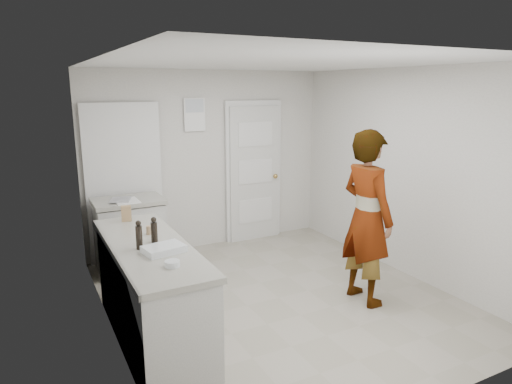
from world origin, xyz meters
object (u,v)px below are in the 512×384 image
spice_jar (149,230)px  oil_cruet_b (139,235)px  person (367,218)px  cake_mix_box (126,213)px  oil_cruet_a (154,230)px  egg_bowl (172,264)px  baking_dish (164,249)px

spice_jar → oil_cruet_b: 0.41m
person → cake_mix_box: person is taller
oil_cruet_a → egg_bowl: 0.63m
person → oil_cruet_b: (-2.34, 0.16, 0.12)m
egg_bowl → oil_cruet_b: bearing=104.3°
oil_cruet_a → oil_cruet_b: oil_cruet_b is taller
spice_jar → baking_dish: spice_jar is taller
oil_cruet_b → oil_cruet_a: bearing=36.1°
oil_cruet_b → baking_dish: size_ratio=0.71×
spice_jar → egg_bowl: size_ratio=0.69×
person → oil_cruet_a: 2.20m
oil_cruet_b → spice_jar: bearing=64.0°
spice_jar → cake_mix_box: bearing=100.2°
cake_mix_box → baking_dish: cake_mix_box is taller
spice_jar → oil_cruet_a: 0.25m
oil_cruet_a → cake_mix_box: bearing=95.9°
baking_dish → cake_mix_box: bearing=94.3°
person → oil_cruet_b: bearing=84.2°
cake_mix_box → oil_cruet_b: oil_cruet_b is taller
spice_jar → egg_bowl: spice_jar is taller
baking_dish → spice_jar: bearing=88.4°
person → baking_dish: (-2.18, -0.01, 0.02)m
spice_jar → oil_cruet_a: bearing=-93.4°
cake_mix_box → baking_dish: 1.06m
cake_mix_box → oil_cruet_a: size_ratio=0.71×
baking_dish → person: bearing=0.3°
spice_jar → baking_dish: bearing=-91.6°
cake_mix_box → egg_bowl: cake_mix_box is taller
person → cake_mix_box: bearing=63.3°
egg_bowl → baking_dish: bearing=84.6°
person → egg_bowl: size_ratio=15.89×
spice_jar → baking_dish: (-0.02, -0.53, -0.01)m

